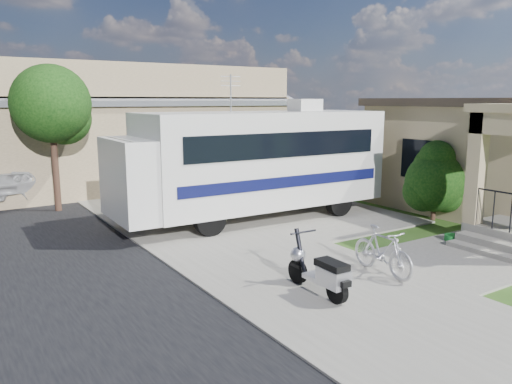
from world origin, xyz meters
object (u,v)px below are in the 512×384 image
motorhome (253,160)px  garden_hose (452,239)px  bicycle (382,254)px  shrub (435,179)px  scooter (321,272)px

motorhome → garden_hose: motorhome is taller
bicycle → motorhome: bearing=87.0°
shrub → scooter: 7.29m
shrub → scooter: shrub is taller
motorhome → shrub: (4.47, -2.90, -0.57)m
motorhome → bicycle: bearing=-94.1°
shrub → garden_hose: 2.74m
scooter → garden_hose: bearing=11.9°
shrub → scooter: size_ratio=1.45×
scooter → garden_hose: (5.04, 0.94, -0.39)m
scooter → bicycle: scooter is taller
scooter → bicycle: bearing=6.9°
shrub → bicycle: size_ratio=1.47×
shrub → motorhome: bearing=147.0°
scooter → bicycle: (1.73, 0.17, 0.00)m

